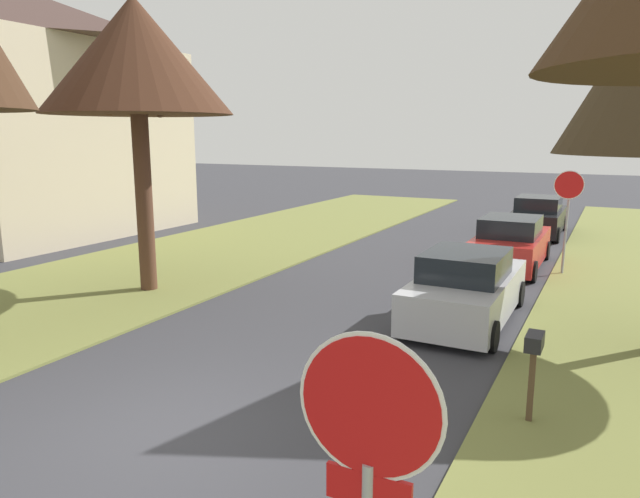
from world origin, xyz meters
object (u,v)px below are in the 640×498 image
object	(u,v)px
stop_sign_far	(568,199)
parked_sedan_red	(510,244)
parked_sedan_silver	(466,289)
curbside_mailbox	(534,352)
parked_sedan_black	(538,217)
street_tree_left_mid_a	(136,57)
stop_sign_near	(368,481)

from	to	relation	value
stop_sign_far	parked_sedan_red	distance (m)	2.13
stop_sign_far	parked_sedan_red	size ratio (longest dim) A/B	0.67
parked_sedan_silver	curbside_mailbox	xyz separation A→B (m)	(1.89, -4.17, 0.33)
parked_sedan_black	curbside_mailbox	bearing A→B (deg)	-83.39
stop_sign_far	curbside_mailbox	bearing A→B (deg)	-87.67
street_tree_left_mid_a	curbside_mailbox	distance (m)	11.29
stop_sign_far	curbside_mailbox	size ratio (longest dim) A/B	2.33
street_tree_left_mid_a	parked_sedan_silver	distance (m)	9.50
stop_sign_far	parked_sedan_black	size ratio (longest dim) A/B	0.67
street_tree_left_mid_a	parked_sedan_red	distance (m)	11.75
stop_sign_near	parked_sedan_black	bearing A→B (deg)	94.44
parked_sedan_red	stop_sign_near	bearing A→B (deg)	-83.66
stop_sign_near	street_tree_left_mid_a	xyz separation A→B (m)	(-9.61, 8.40, 3.62)
parked_sedan_silver	parked_sedan_black	distance (m)	12.40
parked_sedan_black	curbside_mailbox	world-z (taller)	parked_sedan_black
parked_sedan_black	street_tree_left_mid_a	bearing A→B (deg)	-120.05
stop_sign_far	parked_sedan_silver	world-z (taller)	stop_sign_far
curbside_mailbox	parked_sedan_black	bearing A→B (deg)	96.61
stop_sign_near	parked_sedan_black	distance (m)	22.16
stop_sign_far	stop_sign_near	bearing A→B (deg)	-89.28
stop_sign_near	stop_sign_far	xyz separation A→B (m)	(-0.19, 15.21, -0.01)
stop_sign_far	curbside_mailbox	distance (m)	9.80
parked_sedan_red	parked_sedan_black	distance (m)	6.58
stop_sign_near	street_tree_left_mid_a	bearing A→B (deg)	138.82
street_tree_left_mid_a	stop_sign_far	bearing A→B (deg)	35.84
parked_sedan_silver	street_tree_left_mid_a	bearing A→B (deg)	-171.10
stop_sign_far	parked_sedan_silver	distance (m)	5.94
stop_sign_near	parked_sedan_black	size ratio (longest dim) A/B	0.68
stop_sign_far	parked_sedan_silver	size ratio (longest dim) A/B	0.67
parked_sedan_black	curbside_mailbox	size ratio (longest dim) A/B	3.47
parked_sedan_silver	curbside_mailbox	size ratio (longest dim) A/B	3.47
stop_sign_far	parked_sedan_red	xyz separation A→B (m)	(-1.53, 0.26, -1.46)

